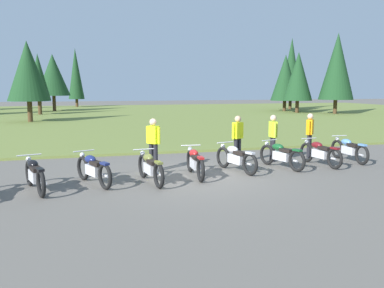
% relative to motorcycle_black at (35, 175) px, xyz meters
% --- Properties ---
extents(ground_plane, '(140.00, 140.00, 0.00)m').
position_rel_motorcycle_black_xyz_m(ground_plane, '(4.47, 0.57, -0.44)').
color(ground_plane, '#605B54').
extents(grass_moorland, '(80.00, 44.00, 0.10)m').
position_rel_motorcycle_black_xyz_m(grass_moorland, '(4.47, 26.92, -0.39)').
color(grass_moorland, olive).
rests_on(grass_moorland, ground).
extents(forest_treeline, '(40.51, 25.96, 8.68)m').
position_rel_motorcycle_black_xyz_m(forest_treeline, '(6.17, 31.17, 3.99)').
color(forest_treeline, '#47331E').
rests_on(forest_treeline, ground).
extents(motorcycle_black, '(0.83, 2.04, 0.88)m').
position_rel_motorcycle_black_xyz_m(motorcycle_black, '(0.00, 0.00, 0.00)').
color(motorcycle_black, black).
rests_on(motorcycle_black, ground).
extents(motorcycle_navy, '(0.98, 1.97, 0.88)m').
position_rel_motorcycle_black_xyz_m(motorcycle_navy, '(1.46, 0.36, 0.00)').
color(motorcycle_navy, black).
rests_on(motorcycle_navy, ground).
extents(motorcycle_olive, '(0.66, 2.09, 0.88)m').
position_rel_motorcycle_black_xyz_m(motorcycle_olive, '(3.00, 0.17, 0.00)').
color(motorcycle_olive, black).
rests_on(motorcycle_olive, ground).
extents(motorcycle_red, '(0.62, 2.10, 0.88)m').
position_rel_motorcycle_black_xyz_m(motorcycle_red, '(4.41, 0.58, 0.00)').
color(motorcycle_red, black).
rests_on(motorcycle_red, ground).
extents(motorcycle_silver, '(0.79, 2.05, 0.88)m').
position_rel_motorcycle_black_xyz_m(motorcycle_silver, '(5.85, 0.97, 0.00)').
color(motorcycle_silver, black).
rests_on(motorcycle_silver, ground).
extents(motorcycle_british_green, '(0.79, 2.05, 0.88)m').
position_rel_motorcycle_black_xyz_m(motorcycle_british_green, '(7.49, 1.09, 0.00)').
color(motorcycle_british_green, black).
rests_on(motorcycle_british_green, ground).
extents(motorcycle_maroon, '(0.64, 2.10, 0.88)m').
position_rel_motorcycle_black_xyz_m(motorcycle_maroon, '(8.98, 1.16, 0.00)').
color(motorcycle_maroon, black).
rests_on(motorcycle_maroon, ground).
extents(motorcycle_sky_blue, '(0.62, 2.10, 0.88)m').
position_rel_motorcycle_black_xyz_m(motorcycle_sky_blue, '(10.42, 1.57, 0.00)').
color(motorcycle_sky_blue, black).
rests_on(motorcycle_sky_blue, ground).
extents(rider_with_back_turned, '(0.28, 0.54, 1.67)m').
position_rel_motorcycle_black_xyz_m(rider_with_back_turned, '(7.77, 2.29, 0.51)').
color(rider_with_back_turned, black).
rests_on(rider_with_back_turned, ground).
extents(rider_near_row_end, '(0.40, 0.44, 1.67)m').
position_rel_motorcycle_black_xyz_m(rider_near_row_end, '(9.50, 2.69, 0.51)').
color(rider_near_row_end, black).
rests_on(rider_near_row_end, ground).
extents(rider_in_hivis_vest, '(0.40, 0.44, 1.67)m').
position_rel_motorcycle_black_xyz_m(rider_in_hivis_vest, '(3.36, 1.74, 0.51)').
color(rider_in_hivis_vest, black).
rests_on(rider_in_hivis_vest, ground).
extents(rider_checking_bike, '(0.49, 0.37, 1.67)m').
position_rel_motorcycle_black_xyz_m(rider_checking_bike, '(6.41, 2.24, 0.51)').
color(rider_checking_bike, black).
rests_on(rider_checking_bike, ground).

